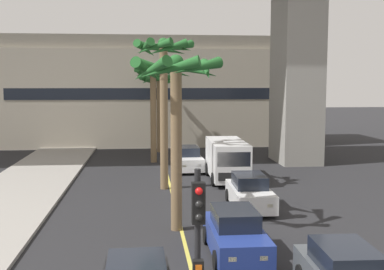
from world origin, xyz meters
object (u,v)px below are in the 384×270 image
(delivery_van, at_px, (227,159))
(palm_tree_far_median, at_px, (160,91))
(palm_tree_farthest_median, at_px, (164,67))
(car_queue_second, at_px, (188,159))
(car_queue_third, at_px, (250,193))
(car_queue_fourth, at_px, (235,234))
(palm_tree_mid_median, at_px, (176,91))
(palm_tree_near_median, at_px, (153,85))
(traffic_light_median_near, at_px, (198,249))

(delivery_van, distance_m, palm_tree_far_median, 13.46)
(palm_tree_farthest_median, bearing_deg, palm_tree_far_median, 89.10)
(car_queue_second, relative_size, car_queue_third, 1.00)
(car_queue_fourth, relative_size, palm_tree_mid_median, 0.60)
(palm_tree_near_median, height_order, palm_tree_mid_median, palm_tree_near_median)
(delivery_van, relative_size, palm_tree_mid_median, 0.77)
(car_queue_third, relative_size, palm_tree_farthest_median, 0.51)
(delivery_van, bearing_deg, car_queue_third, -90.29)
(palm_tree_farthest_median, bearing_deg, traffic_light_median_near, -90.36)
(traffic_light_median_near, relative_size, palm_tree_farthest_median, 0.52)
(car_queue_second, relative_size, palm_tree_farthest_median, 0.51)
(car_queue_second, bearing_deg, delivery_van, -61.35)
(palm_tree_far_median, bearing_deg, palm_tree_near_median, -96.58)
(palm_tree_far_median, bearing_deg, car_queue_third, -79.46)
(car_queue_third, xyz_separation_m, palm_tree_near_median, (-4.12, 13.56, 4.89))
(car_queue_second, relative_size, car_queue_fourth, 1.01)
(car_queue_second, relative_size, traffic_light_median_near, 0.99)
(traffic_light_median_near, xyz_separation_m, palm_tree_mid_median, (0.25, 10.00, 2.73))
(palm_tree_far_median, bearing_deg, delivery_van, -74.08)
(palm_tree_mid_median, relative_size, palm_tree_farthest_median, 0.84)
(delivery_van, xyz_separation_m, palm_tree_far_median, (-3.54, 12.42, 3.79))
(car_queue_third, relative_size, traffic_light_median_near, 0.99)
(delivery_van, bearing_deg, car_queue_second, 118.65)
(car_queue_fourth, bearing_deg, palm_tree_mid_median, 120.84)
(palm_tree_near_median, bearing_deg, car_queue_second, -58.04)
(car_queue_second, bearing_deg, palm_tree_near_median, 121.96)
(car_queue_fourth, distance_m, palm_tree_near_median, 20.31)
(traffic_light_median_near, distance_m, palm_tree_farthest_median, 17.97)
(car_queue_second, height_order, delivery_van, delivery_van)
(car_queue_fourth, xyz_separation_m, palm_tree_far_median, (-1.70, 24.89, 4.36))
(traffic_light_median_near, xyz_separation_m, palm_tree_farthest_median, (0.11, 17.55, 3.88))
(palm_tree_far_median, bearing_deg, car_queue_second, -80.03)
(palm_tree_mid_median, distance_m, palm_tree_farthest_median, 7.63)
(palm_tree_mid_median, bearing_deg, traffic_light_median_near, -91.41)
(delivery_van, relative_size, palm_tree_far_median, 0.81)
(car_queue_fourth, bearing_deg, delivery_van, 81.61)
(palm_tree_far_median, distance_m, palm_tree_farthest_median, 14.42)
(palm_tree_farthest_median, bearing_deg, palm_tree_mid_median, -88.97)
(car_queue_fourth, distance_m, palm_tree_far_median, 25.32)
(delivery_van, bearing_deg, car_queue_fourth, -98.39)
(car_queue_second, xyz_separation_m, palm_tree_farthest_median, (-1.76, -5.58, 5.87))
(palm_tree_far_median, bearing_deg, palm_tree_farthest_median, -90.90)
(palm_tree_near_median, bearing_deg, traffic_light_median_near, -89.40)
(car_queue_third, bearing_deg, car_queue_second, 101.03)
(car_queue_second, xyz_separation_m, car_queue_third, (1.97, -10.11, 0.00))
(delivery_van, bearing_deg, palm_tree_near_median, 120.29)
(palm_tree_farthest_median, bearing_deg, car_queue_third, -50.47)
(car_queue_third, bearing_deg, palm_tree_far_median, 100.54)
(car_queue_third, relative_size, palm_tree_near_median, 0.59)
(car_queue_fourth, relative_size, palm_tree_far_median, 0.63)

